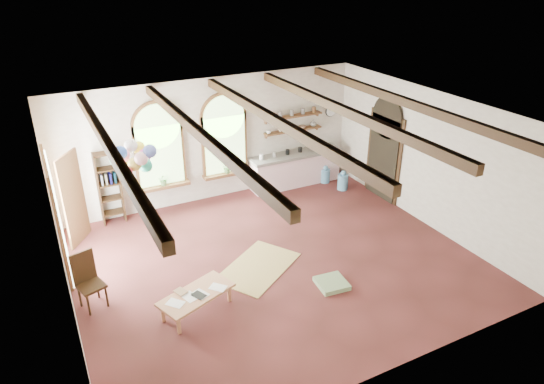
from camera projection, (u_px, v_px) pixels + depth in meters
floor at (275, 261)px, 10.29m from camera, size 8.00×8.00×0.00m
ceiling_beams at (276, 120)px, 8.94m from camera, size 6.20×6.80×0.18m
window_left at (159, 149)px, 11.75m from camera, size 1.30×0.28×2.20m
window_right at (224, 138)px, 12.45m from camera, size 1.30×0.28×2.20m
left_doorway at (57, 218)px, 9.62m from camera, size 0.10×1.90×2.50m
right_doorway at (383, 158)px, 12.63m from camera, size 0.10×1.30×2.40m
kitchen_counter at (295, 169)px, 13.59m from camera, size 2.68×0.62×0.94m
wall_shelf_lower at (293, 130)px, 13.27m from camera, size 1.70×0.24×0.04m
wall_shelf_upper at (293, 116)px, 13.09m from camera, size 1.70×0.24×0.04m
wall_clock at (331, 111)px, 13.68m from camera, size 0.32×0.04×0.32m
bookshelf at (110, 188)px, 11.46m from camera, size 0.53×0.32×1.80m
coffee_table at (196, 295)px, 8.69m from camera, size 1.50×1.07×0.39m
side_chair at (92, 292)px, 8.84m from camera, size 0.54×0.54×1.09m
floor_mat at (258, 267)px, 10.07m from camera, size 2.09×1.88×0.02m
floor_cushion at (332, 283)px, 9.50m from camera, size 0.62×0.62×0.10m
water_jug_a at (325, 175)px, 13.82m from camera, size 0.27×0.27×0.52m
water_jug_b at (343, 181)px, 13.38m from camera, size 0.29×0.29×0.56m
balloon_cluster at (134, 158)px, 9.30m from camera, size 0.82×0.88×1.16m
table_book at (177, 294)px, 8.64m from camera, size 0.25×0.29×0.02m
tablet at (199, 295)px, 8.61m from camera, size 0.26×0.30×0.01m
potted_plant_left at (164, 180)px, 12.01m from camera, size 0.27×0.23×0.30m
potted_plant_right at (227, 167)px, 12.70m from camera, size 0.27×0.23×0.30m
shelf_cup_a at (269, 132)px, 12.93m from camera, size 0.12×0.10×0.10m
shelf_cup_b at (280, 130)px, 13.07m from camera, size 0.10×0.10×0.09m
shelf_bowl_a at (291, 129)px, 13.23m from camera, size 0.22×0.22×0.05m
shelf_bowl_b at (303, 127)px, 13.37m from camera, size 0.20×0.20×0.06m
shelf_vase at (313, 123)px, 13.48m from camera, size 0.18×0.18×0.19m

